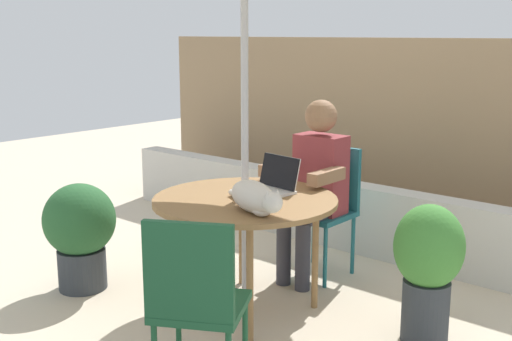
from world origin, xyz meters
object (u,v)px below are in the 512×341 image
at_px(cat, 255,198).
at_px(potted_plant_near_fence, 80,230).
at_px(patio_table, 245,206).
at_px(laptop, 274,181).
at_px(chair_occupied, 327,199).
at_px(chair_empty, 196,296).
at_px(person_seated, 314,180).
at_px(potted_plant_by_chair, 428,263).

bearing_deg(cat, potted_plant_near_fence, -168.98).
relative_size(patio_table, potted_plant_near_fence, 1.54).
height_order(laptop, cat, laptop).
height_order(patio_table, chair_occupied, chair_occupied).
xyz_separation_m(chair_empty, person_seated, (-0.52, 1.62, 0.17)).
bearing_deg(patio_table, potted_plant_by_chair, 18.84).
distance_m(patio_table, potted_plant_near_fence, 1.17).
relative_size(cat, potted_plant_by_chair, 0.77).
bearing_deg(chair_empty, cat, 110.19).
height_order(chair_occupied, person_seated, person_seated).
distance_m(cat, potted_plant_near_fence, 1.39).
relative_size(laptop, cat, 0.54).
height_order(patio_table, potted_plant_by_chair, potted_plant_by_chair).
bearing_deg(potted_plant_by_chair, potted_plant_near_fence, -158.78).
height_order(patio_table, person_seated, person_seated).
relative_size(person_seated, laptop, 3.82).
bearing_deg(person_seated, laptop, -87.19).
height_order(cat, potted_plant_by_chair, cat).
distance_m(chair_occupied, cat, 1.13).
distance_m(chair_occupied, potted_plant_by_chair, 1.15).
distance_m(patio_table, laptop, 0.27).
relative_size(chair_occupied, laptop, 2.77).
xyz_separation_m(laptop, potted_plant_by_chair, (1.00, 0.11, -0.33)).
bearing_deg(laptop, chair_empty, -66.81).
xyz_separation_m(patio_table, chair_empty, (0.52, -0.91, -0.13)).
bearing_deg(potted_plant_by_chair, patio_table, -161.16).
bearing_deg(chair_occupied, person_seated, -90.00).
bearing_deg(chair_empty, person_seated, 107.69).
xyz_separation_m(chair_occupied, potted_plant_near_fence, (-1.05, -1.32, -0.12)).
height_order(chair_occupied, potted_plant_by_chair, chair_occupied).
distance_m(person_seated, cat, 0.95).
relative_size(chair_empty, potted_plant_by_chair, 1.15).
relative_size(person_seated, potted_plant_by_chair, 1.59).
bearing_deg(potted_plant_by_chair, chair_occupied, 153.21).
height_order(chair_empty, laptop, laptop).
xyz_separation_m(chair_occupied, cat, (0.26, -1.07, 0.27)).
bearing_deg(person_seated, cat, -74.30).
xyz_separation_m(patio_table, chair_occupied, (0.00, 0.86, -0.13)).
distance_m(person_seated, potted_plant_near_fence, 1.59).
xyz_separation_m(chair_occupied, person_seated, (0.00, -0.16, 0.17)).
distance_m(patio_table, chair_empty, 1.05).
height_order(patio_table, cat, cat).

